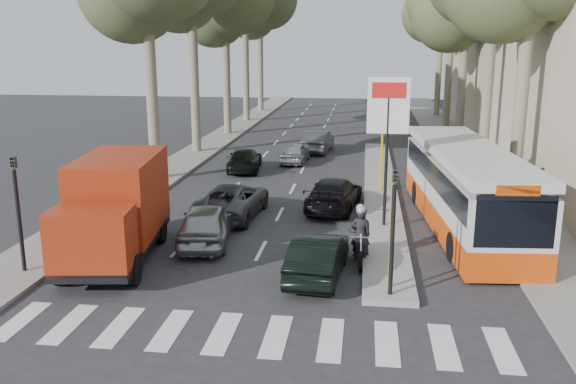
{
  "coord_description": "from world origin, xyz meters",
  "views": [
    {
      "loc": [
        2.44,
        -17.1,
        6.79
      ],
      "look_at": [
        -0.22,
        3.84,
        1.6
      ],
      "focal_mm": 38.0,
      "sensor_mm": 36.0,
      "label": 1
    }
  ],
  "objects_px": {
    "city_bus": "(465,185)",
    "motorcycle": "(360,235)",
    "dark_hatchback": "(318,256)",
    "silver_hatchback": "(206,224)",
    "red_truck": "(116,207)"
  },
  "relations": [
    {
      "from": "dark_hatchback",
      "to": "city_bus",
      "type": "height_order",
      "value": "city_bus"
    },
    {
      "from": "silver_hatchback",
      "to": "motorcycle",
      "type": "distance_m",
      "value": 5.4
    },
    {
      "from": "dark_hatchback",
      "to": "motorcycle",
      "type": "relative_size",
      "value": 1.8
    },
    {
      "from": "red_truck",
      "to": "dark_hatchback",
      "type": "bearing_deg",
      "value": -14.25
    },
    {
      "from": "silver_hatchback",
      "to": "dark_hatchback",
      "type": "xyz_separation_m",
      "value": [
        4.09,
        -2.61,
        -0.05
      ]
    },
    {
      "from": "dark_hatchback",
      "to": "motorcycle",
      "type": "height_order",
      "value": "motorcycle"
    },
    {
      "from": "dark_hatchback",
      "to": "red_truck",
      "type": "relative_size",
      "value": 0.63
    },
    {
      "from": "silver_hatchback",
      "to": "dark_hatchback",
      "type": "relative_size",
      "value": 1.05
    },
    {
      "from": "city_bus",
      "to": "motorcycle",
      "type": "distance_m",
      "value": 5.66
    },
    {
      "from": "dark_hatchback",
      "to": "city_bus",
      "type": "bearing_deg",
      "value": -126.25
    },
    {
      "from": "red_truck",
      "to": "motorcycle",
      "type": "xyz_separation_m",
      "value": [
        7.71,
        0.8,
        -0.87
      ]
    },
    {
      "from": "silver_hatchback",
      "to": "dark_hatchback",
      "type": "distance_m",
      "value": 4.85
    },
    {
      "from": "city_bus",
      "to": "motorcycle",
      "type": "height_order",
      "value": "city_bus"
    },
    {
      "from": "red_truck",
      "to": "city_bus",
      "type": "relative_size",
      "value": 0.53
    },
    {
      "from": "silver_hatchback",
      "to": "city_bus",
      "type": "relative_size",
      "value": 0.35
    }
  ]
}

